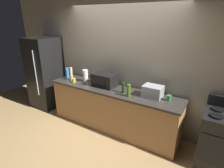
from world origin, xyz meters
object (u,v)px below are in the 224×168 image
(toaster_oven, at_px, (153,91))
(mug_green, at_px, (169,98))
(refrigerator, at_px, (45,73))
(bottle_spray_cleaner, at_px, (67,73))
(microwave, at_px, (105,80))
(stove_range, at_px, (221,141))
(bottle_olive_oil, at_px, (129,90))
(bottle_wine, at_px, (123,88))
(bottle_hand_soap, at_px, (71,74))
(paper_towel_roll, at_px, (85,76))
(mug_yellow, at_px, (74,80))

(toaster_oven, relative_size, mug_green, 3.33)
(refrigerator, distance_m, bottle_spray_cleaner, 0.78)
(microwave, distance_m, bottle_spray_cleaner, 1.07)
(stove_range, relative_size, bottle_olive_oil, 4.72)
(bottle_olive_oil, height_order, bottle_wine, bottle_olive_oil)
(bottle_spray_cleaner, distance_m, bottle_olive_oil, 1.75)
(bottle_hand_soap, bearing_deg, paper_towel_roll, 17.38)
(toaster_oven, distance_m, mug_green, 0.30)
(paper_towel_roll, distance_m, bottle_wine, 1.04)
(mug_green, bearing_deg, refrigerator, -179.05)
(mug_yellow, bearing_deg, microwave, 14.31)
(paper_towel_roll, bearing_deg, bottle_hand_soap, -162.62)
(bottle_spray_cleaner, relative_size, mug_green, 2.35)
(stove_range, bearing_deg, paper_towel_roll, 178.95)
(microwave, bearing_deg, refrigerator, -178.50)
(toaster_oven, relative_size, mug_yellow, 3.68)
(paper_towel_roll, height_order, bottle_spray_cleaner, paper_towel_roll)
(bottle_wine, bearing_deg, bottle_spray_cleaner, 176.31)
(microwave, height_order, bottle_olive_oil, microwave)
(stove_range, xyz_separation_m, mug_green, (-0.87, 0.05, 0.49))
(refrigerator, xyz_separation_m, microwave, (1.84, 0.05, 0.13))
(paper_towel_roll, distance_m, mug_yellow, 0.27)
(bottle_hand_soap, relative_size, mug_green, 2.94)
(bottle_spray_cleaner, bearing_deg, bottle_hand_soap, -22.11)
(microwave, bearing_deg, mug_yellow, -165.69)
(microwave, xyz_separation_m, paper_towel_roll, (-0.52, 0.00, 0.00))
(bottle_wine, bearing_deg, refrigerator, 178.44)
(refrigerator, bearing_deg, stove_range, 0.00)
(paper_towel_roll, height_order, mug_green, paper_towel_roll)
(toaster_oven, height_order, mug_yellow, toaster_oven)
(stove_range, relative_size, bottle_spray_cleaner, 4.50)
(bottle_wine, bearing_deg, mug_yellow, -176.80)
(refrigerator, xyz_separation_m, mug_green, (3.18, 0.05, 0.05))
(stove_range, height_order, microwave, microwave)
(refrigerator, distance_m, paper_towel_roll, 1.33)
(microwave, height_order, toaster_oven, microwave)
(mug_yellow, height_order, mug_green, mug_green)
(toaster_oven, bearing_deg, paper_towel_roll, -179.63)
(microwave, bearing_deg, mug_green, 0.21)
(refrigerator, relative_size, microwave, 3.75)
(bottle_wine, xyz_separation_m, mug_green, (0.83, 0.12, -0.05))
(paper_towel_roll, xyz_separation_m, mug_green, (1.86, 0.00, -0.08))
(microwave, distance_m, bottle_olive_oil, 0.70)
(refrigerator, distance_m, mug_green, 3.18)
(mug_green, bearing_deg, stove_range, -3.46)
(refrigerator, distance_m, bottle_hand_soap, 1.00)
(stove_range, height_order, mug_green, stove_range)
(toaster_oven, relative_size, bottle_spray_cleaner, 1.42)
(bottle_hand_soap, height_order, bottle_spray_cleaner, bottle_hand_soap)
(microwave, xyz_separation_m, bottle_hand_soap, (-0.85, -0.10, 0.01))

